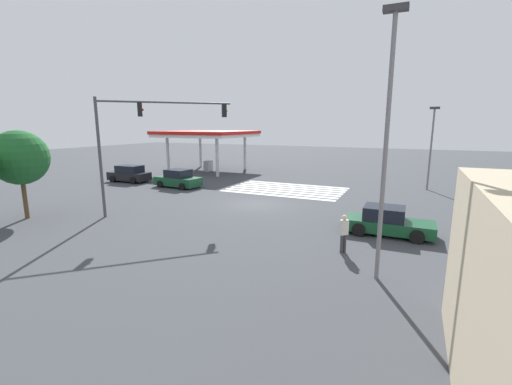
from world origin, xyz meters
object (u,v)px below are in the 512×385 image
object	(u,v)px
car_0	(178,179)
street_light_pole_b	(387,128)
traffic_signal_mast	(141,131)
car_1	(129,174)
tree_corner_b	(20,158)
pedestrian	(344,232)
street_light_pole_a	(432,140)
car_2	(387,222)

from	to	relation	value
car_0	street_light_pole_b	distance (m)	23.19
traffic_signal_mast	car_0	distance (m)	10.71
car_1	street_light_pole_b	xyz separation A→B (m)	(-25.27, 12.94, 4.80)
traffic_signal_mast	car_1	distance (m)	14.63
traffic_signal_mast	tree_corner_b	world-z (taller)	traffic_signal_mast
pedestrian	street_light_pole_a	size ratio (longest dim) A/B	0.25
car_1	tree_corner_b	world-z (taller)	tree_corner_b
traffic_signal_mast	street_light_pole_a	world-z (taller)	traffic_signal_mast
car_0	pedestrian	world-z (taller)	pedestrian
street_light_pole_a	street_light_pole_b	distance (m)	21.08
car_0	car_2	bearing A→B (deg)	164.74
car_2	traffic_signal_mast	bearing A→B (deg)	-172.29
tree_corner_b	car_2	bearing A→B (deg)	-163.65
traffic_signal_mast	street_light_pole_a	size ratio (longest dim) A/B	1.02
car_0	street_light_pole_a	bearing A→B (deg)	-153.85
car_0	pedestrian	distance (m)	20.13
car_0	traffic_signal_mast	bearing A→B (deg)	119.52
car_2	street_light_pole_b	distance (m)	7.62
car_1	pedestrian	distance (m)	25.96
pedestrian	tree_corner_b	size ratio (longest dim) A/B	0.33
car_2	car_1	bearing A→B (deg)	164.10
car_0	street_light_pole_b	xyz separation A→B (m)	(-18.88, 12.57, 4.84)
street_light_pole_b	tree_corner_b	world-z (taller)	street_light_pole_b
pedestrian	street_light_pole_a	xyz separation A→B (m)	(-3.84, -18.80, 3.39)
car_1	street_light_pole_a	size ratio (longest dim) A/B	0.60
car_0	tree_corner_b	distance (m)	13.25
pedestrian	car_0	bearing A→B (deg)	11.66
car_1	car_2	size ratio (longest dim) A/B	0.97
pedestrian	street_light_pole_b	bearing A→B (deg)	171.01
car_1	street_light_pole_a	distance (m)	28.81
traffic_signal_mast	pedestrian	world-z (taller)	traffic_signal_mast
street_light_pole_b	street_light_pole_a	bearing A→B (deg)	-95.92
car_1	tree_corner_b	xyz separation A→B (m)	(-4.61, 13.15, 2.96)
pedestrian	street_light_pole_b	world-z (taller)	street_light_pole_b
traffic_signal_mast	car_0	size ratio (longest dim) A/B	1.65
street_light_pole_a	car_1	bearing A→B (deg)	16.24
car_0	car_2	distance (m)	19.97
car_2	pedestrian	world-z (taller)	pedestrian
car_1	street_light_pole_a	xyz separation A→B (m)	(-27.44, -8.00, 3.59)
traffic_signal_mast	tree_corner_b	distance (m)	7.29
car_1	street_light_pole_a	bearing A→B (deg)	-165.84
street_light_pole_b	car_2	bearing A→B (deg)	-89.16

